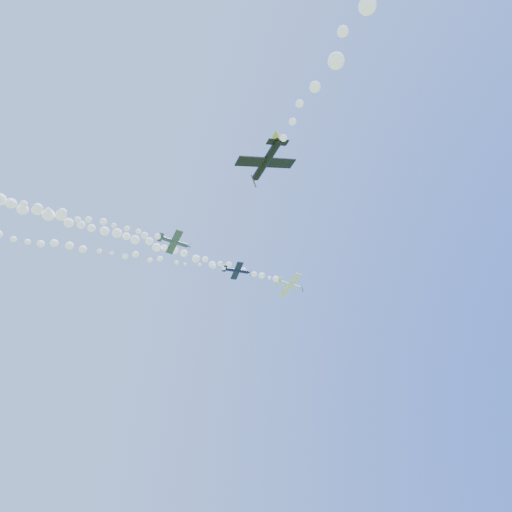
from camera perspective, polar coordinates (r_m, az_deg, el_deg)
name	(u,v)px	position (r m, az deg, el deg)	size (l,w,h in m)	color
plane_white	(290,285)	(105.56, 4.51, -3.84)	(8.01, 8.09, 2.77)	white
smoke_trail_white	(147,243)	(92.64, -14.37, 1.68)	(67.32, 8.29, 3.29)	white
plane_navy	(237,270)	(92.04, -2.58, -1.94)	(6.45, 6.84, 1.95)	#0D123D
smoke_trail_navy	(5,238)	(94.68, -30.44, 2.11)	(85.88, 16.71, 2.58)	white
plane_grey	(174,242)	(79.89, -10.85, 1.88)	(6.30, 6.50, 2.32)	#35414E
plane_black	(266,161)	(51.35, 1.33, 12.51)	(7.41, 7.54, 2.85)	black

